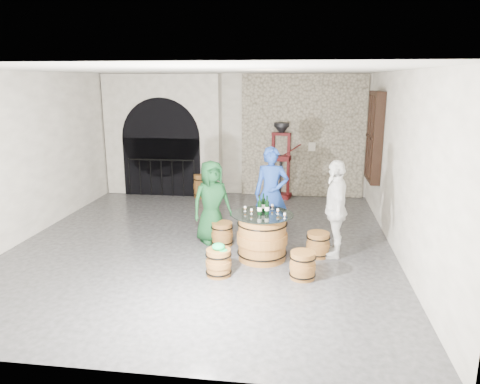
# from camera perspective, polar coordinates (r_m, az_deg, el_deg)

# --- Properties ---
(ground) EXTENTS (8.00, 8.00, 0.00)m
(ground) POSITION_cam_1_polar(r_m,az_deg,el_deg) (8.78, -4.44, -6.39)
(ground) COLOR #29292B
(ground) RESTS_ON ground
(wall_back) EXTENTS (8.00, 0.00, 8.00)m
(wall_back) POSITION_cam_1_polar(r_m,az_deg,el_deg) (12.26, -0.64, 7.16)
(wall_back) COLOR silver
(wall_back) RESTS_ON ground
(wall_front) EXTENTS (8.00, 0.00, 8.00)m
(wall_front) POSITION_cam_1_polar(r_m,az_deg,el_deg) (4.64, -15.20, -4.64)
(wall_front) COLOR silver
(wall_front) RESTS_ON ground
(wall_left) EXTENTS (0.00, 8.00, 8.00)m
(wall_left) POSITION_cam_1_polar(r_m,az_deg,el_deg) (9.72, -25.29, 4.07)
(wall_left) COLOR silver
(wall_left) RESTS_ON ground
(wall_right) EXTENTS (0.00, 8.00, 8.00)m
(wall_right) POSITION_cam_1_polar(r_m,az_deg,el_deg) (8.35, 19.57, 3.18)
(wall_right) COLOR silver
(wall_right) RESTS_ON ground
(ceiling) EXTENTS (8.00, 8.00, 0.00)m
(ceiling) POSITION_cam_1_polar(r_m,az_deg,el_deg) (8.24, -4.87, 14.98)
(ceiling) COLOR beige
(ceiling) RESTS_ON wall_back
(stone_facing_panel) EXTENTS (3.20, 0.12, 3.18)m
(stone_facing_panel) POSITION_cam_1_polar(r_m,az_deg,el_deg) (12.07, 7.86, 6.93)
(stone_facing_panel) COLOR tan
(stone_facing_panel) RESTS_ON ground
(arched_opening) EXTENTS (3.10, 0.60, 3.19)m
(arched_opening) POSITION_cam_1_polar(r_m,az_deg,el_deg) (12.43, -9.59, 6.98)
(arched_opening) COLOR silver
(arched_opening) RESTS_ON ground
(shuttered_window) EXTENTS (0.23, 1.10, 2.00)m
(shuttered_window) POSITION_cam_1_polar(r_m,az_deg,el_deg) (10.64, 16.48, 6.65)
(shuttered_window) COLOR black
(shuttered_window) RESTS_ON wall_right
(barrel_table) EXTENTS (1.06, 1.06, 0.82)m
(barrel_table) POSITION_cam_1_polar(r_m,az_deg,el_deg) (7.88, 2.80, -5.63)
(barrel_table) COLOR brown
(barrel_table) RESTS_ON ground
(barrel_stool_left) EXTENTS (0.42, 0.42, 0.44)m
(barrel_stool_left) POSITION_cam_1_polar(r_m,az_deg,el_deg) (8.60, -2.25, -5.26)
(barrel_stool_left) COLOR brown
(barrel_stool_left) RESTS_ON ground
(barrel_stool_far) EXTENTS (0.42, 0.42, 0.44)m
(barrel_stool_far) POSITION_cam_1_polar(r_m,az_deg,el_deg) (8.88, 3.78, -4.66)
(barrel_stool_far) COLOR brown
(barrel_stool_far) RESTS_ON ground
(barrel_stool_right) EXTENTS (0.42, 0.42, 0.44)m
(barrel_stool_right) POSITION_cam_1_polar(r_m,az_deg,el_deg) (8.16, 9.77, -6.52)
(barrel_stool_right) COLOR brown
(barrel_stool_right) RESTS_ON ground
(barrel_stool_near_right) EXTENTS (0.42, 0.42, 0.44)m
(barrel_stool_near_right) POSITION_cam_1_polar(r_m,az_deg,el_deg) (7.26, 7.87, -9.10)
(barrel_stool_near_right) COLOR brown
(barrel_stool_near_right) RESTS_ON ground
(barrel_stool_near_left) EXTENTS (0.42, 0.42, 0.44)m
(barrel_stool_near_left) POSITION_cam_1_polar(r_m,az_deg,el_deg) (7.30, -2.71, -8.84)
(barrel_stool_near_left) COLOR brown
(barrel_stool_near_left) RESTS_ON ground
(green_cap) EXTENTS (0.25, 0.21, 0.11)m
(green_cap) POSITION_cam_1_polar(r_m,az_deg,el_deg) (7.20, -2.71, -6.88)
(green_cap) COLOR #0E9B4C
(green_cap) RESTS_ON barrel_stool_near_left
(person_green) EXTENTS (0.92, 0.86, 1.58)m
(person_green) POSITION_cam_1_polar(r_m,az_deg,el_deg) (8.62, -3.58, -1.23)
(person_green) COLOR #103C1C
(person_green) RESTS_ON ground
(person_blue) EXTENTS (0.66, 0.43, 1.81)m
(person_blue) POSITION_cam_1_polar(r_m,az_deg,el_deg) (8.78, 3.94, -0.19)
(person_blue) COLOR navy
(person_blue) RESTS_ON ground
(person_white) EXTENTS (0.44, 1.02, 1.73)m
(person_white) POSITION_cam_1_polar(r_m,az_deg,el_deg) (8.05, 11.87, -2.08)
(person_white) COLOR silver
(person_white) RESTS_ON ground
(wine_bottle_left) EXTENTS (0.08, 0.08, 0.32)m
(wine_bottle_left) POSITION_cam_1_polar(r_m,az_deg,el_deg) (7.67, 2.47, -1.92)
(wine_bottle_left) COLOR black
(wine_bottle_left) RESTS_ON barrel_table
(wine_bottle_center) EXTENTS (0.08, 0.08, 0.32)m
(wine_bottle_center) POSITION_cam_1_polar(r_m,az_deg,el_deg) (7.70, 3.40, -1.87)
(wine_bottle_center) COLOR black
(wine_bottle_center) RESTS_ON barrel_table
(wine_bottle_right) EXTENTS (0.08, 0.08, 0.32)m
(wine_bottle_right) POSITION_cam_1_polar(r_m,az_deg,el_deg) (7.86, 2.94, -1.54)
(wine_bottle_right) COLOR black
(wine_bottle_right) RESTS_ON barrel_table
(tasting_glass_a) EXTENTS (0.05, 0.05, 0.10)m
(tasting_glass_a) POSITION_cam_1_polar(r_m,az_deg,el_deg) (7.72, 1.45, -2.46)
(tasting_glass_a) COLOR #A75920
(tasting_glass_a) RESTS_ON barrel_table
(tasting_glass_b) EXTENTS (0.05, 0.05, 0.10)m
(tasting_glass_b) POSITION_cam_1_polar(r_m,az_deg,el_deg) (7.74, 4.76, -2.45)
(tasting_glass_b) COLOR #A75920
(tasting_glass_b) RESTS_ON barrel_table
(tasting_glass_c) EXTENTS (0.05, 0.05, 0.10)m
(tasting_glass_c) POSITION_cam_1_polar(r_m,az_deg,el_deg) (7.93, 2.46, -2.02)
(tasting_glass_c) COLOR #A75920
(tasting_glass_c) RESTS_ON barrel_table
(tasting_glass_d) EXTENTS (0.05, 0.05, 0.10)m
(tasting_glass_d) POSITION_cam_1_polar(r_m,az_deg,el_deg) (8.02, 4.08, -1.86)
(tasting_glass_d) COLOR #A75920
(tasting_glass_d) RESTS_ON barrel_table
(tasting_glass_e) EXTENTS (0.05, 0.05, 0.10)m
(tasting_glass_e) POSITION_cam_1_polar(r_m,az_deg,el_deg) (7.51, 5.61, -2.98)
(tasting_glass_e) COLOR #A75920
(tasting_glass_e) RESTS_ON barrel_table
(tasting_glass_f) EXTENTS (0.05, 0.05, 0.10)m
(tasting_glass_f) POSITION_cam_1_polar(r_m,az_deg,el_deg) (7.87, 0.65, -2.12)
(tasting_glass_f) COLOR #A75920
(tasting_glass_f) RESTS_ON barrel_table
(side_barrel) EXTENTS (0.47, 0.47, 0.62)m
(side_barrel) POSITION_cam_1_polar(r_m,az_deg,el_deg) (12.06, -4.79, 0.77)
(side_barrel) COLOR brown
(side_barrel) RESTS_ON ground
(corking_press) EXTENTS (0.83, 0.53, 1.97)m
(corking_press) POSITION_cam_1_polar(r_m,az_deg,el_deg) (11.88, 5.15, 4.68)
(corking_press) COLOR #460B0C
(corking_press) RESTS_ON ground
(control_box) EXTENTS (0.18, 0.10, 0.22)m
(control_box) POSITION_cam_1_polar(r_m,az_deg,el_deg) (12.02, 9.02, 5.66)
(control_box) COLOR silver
(control_box) RESTS_ON wall_back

